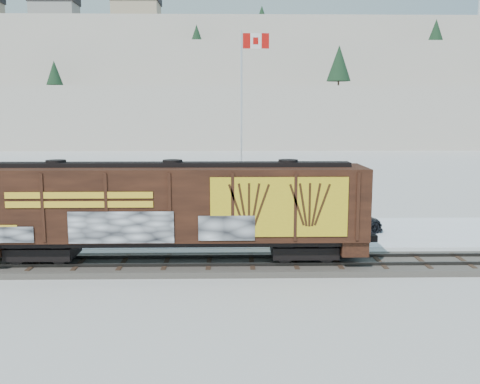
{
  "coord_description": "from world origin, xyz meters",
  "views": [
    {
      "loc": [
        -1.03,
        -24.27,
        7.25
      ],
      "look_at": [
        -0.49,
        3.0,
        3.14
      ],
      "focal_mm": 40.0,
      "sensor_mm": 36.0,
      "label": 1
    }
  ],
  "objects_px": {
    "car_silver": "(158,218)",
    "flagpole": "(243,149)",
    "car_white": "(247,222)",
    "car_dark": "(343,221)",
    "hopper_railcar": "(173,206)"
  },
  "relations": [
    {
      "from": "car_dark",
      "to": "car_white",
      "type": "bearing_deg",
      "value": 71.02
    },
    {
      "from": "car_dark",
      "to": "car_silver",
      "type": "bearing_deg",
      "value": 61.55
    },
    {
      "from": "hopper_railcar",
      "to": "car_silver",
      "type": "distance_m",
      "value": 8.32
    },
    {
      "from": "hopper_railcar",
      "to": "car_dark",
      "type": "relative_size",
      "value": 3.48
    },
    {
      "from": "car_silver",
      "to": "flagpole",
      "type": "bearing_deg",
      "value": -63.75
    },
    {
      "from": "car_dark",
      "to": "hopper_railcar",
      "type": "bearing_deg",
      "value": 102.8
    },
    {
      "from": "flagpole",
      "to": "car_white",
      "type": "height_order",
      "value": "flagpole"
    },
    {
      "from": "hopper_railcar",
      "to": "car_dark",
      "type": "distance_m",
      "value": 11.8
    },
    {
      "from": "car_silver",
      "to": "car_dark",
      "type": "relative_size",
      "value": 0.93
    },
    {
      "from": "hopper_railcar",
      "to": "car_dark",
      "type": "xyz_separation_m",
      "value": [
        9.36,
        6.84,
        -2.19
      ]
    },
    {
      "from": "car_white",
      "to": "car_dark",
      "type": "height_order",
      "value": "car_white"
    },
    {
      "from": "car_white",
      "to": "flagpole",
      "type": "bearing_deg",
      "value": -21.39
    },
    {
      "from": "car_white",
      "to": "car_dark",
      "type": "distance_m",
      "value": 5.76
    },
    {
      "from": "hopper_railcar",
      "to": "car_silver",
      "type": "height_order",
      "value": "hopper_railcar"
    },
    {
      "from": "car_silver",
      "to": "hopper_railcar",
      "type": "bearing_deg",
      "value": 178.73
    }
  ]
}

